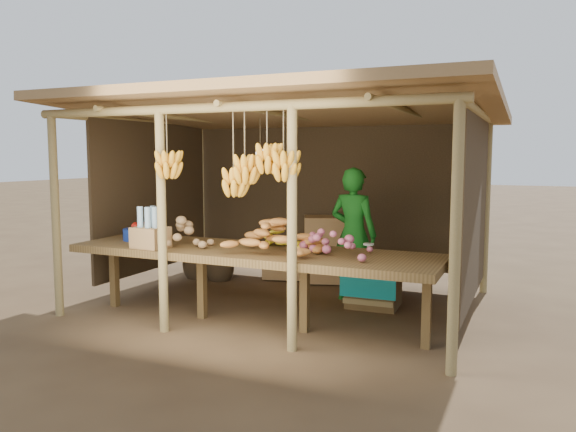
% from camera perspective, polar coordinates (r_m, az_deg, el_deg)
% --- Properties ---
extents(ground, '(60.00, 60.00, 0.00)m').
position_cam_1_polar(ground, '(6.81, 0.00, -8.82)').
color(ground, brown).
rests_on(ground, ground).
extents(stall_structure, '(4.70, 3.50, 2.43)m').
position_cam_1_polar(stall_structure, '(6.58, -0.03, 7.49)').
color(stall_structure, '#96804D').
rests_on(stall_structure, ground).
extents(counter, '(3.90, 1.05, 0.80)m').
position_cam_1_polar(counter, '(5.81, -3.79, -3.97)').
color(counter, brown).
rests_on(counter, ground).
extents(potato_heap, '(1.02, 0.67, 0.37)m').
position_cam_1_polar(potato_heap, '(6.09, -12.09, -1.31)').
color(potato_heap, '#A88357').
rests_on(potato_heap, counter).
extents(sweet_potato_heap, '(1.05, 0.73, 0.36)m').
position_cam_1_polar(sweet_potato_heap, '(5.52, -1.95, -1.98)').
color(sweet_potato_heap, '#C77C33').
rests_on(sweet_potato_heap, counter).
extents(onion_heap, '(0.98, 0.81, 0.36)m').
position_cam_1_polar(onion_heap, '(5.42, 4.26, -2.15)').
color(onion_heap, '#B95A70').
rests_on(onion_heap, counter).
extents(banana_pile, '(0.59, 0.46, 0.34)m').
position_cam_1_polar(banana_pile, '(5.87, -0.03, -1.55)').
color(banana_pile, yellow).
rests_on(banana_pile, counter).
extents(tomato_basin, '(0.38, 0.38, 0.20)m').
position_cam_1_polar(tomato_basin, '(6.63, -14.81, -1.67)').
color(tomato_basin, navy).
rests_on(tomato_basin, counter).
extents(bottle_box, '(0.37, 0.30, 0.44)m').
position_cam_1_polar(bottle_box, '(6.02, -13.80, -1.59)').
color(bottle_box, '#9C7446').
rests_on(bottle_box, counter).
extents(vendor, '(0.64, 0.47, 1.62)m').
position_cam_1_polar(vendor, '(6.83, 6.66, -1.87)').
color(vendor, '#16671A').
rests_on(vendor, ground).
extents(tarp_crate, '(0.66, 0.58, 0.77)m').
position_cam_1_polar(tarp_crate, '(6.66, 8.69, -6.46)').
color(tarp_crate, brown).
rests_on(tarp_crate, ground).
extents(carton_stack, '(1.30, 0.61, 0.90)m').
position_cam_1_polar(carton_stack, '(7.87, 2.33, -3.80)').
color(carton_stack, '#9C7446').
rests_on(carton_stack, ground).
extents(burlap_sacks, '(0.80, 0.42, 0.56)m').
position_cam_1_polar(burlap_sacks, '(8.13, -8.11, -4.64)').
color(burlap_sacks, '#42321E').
rests_on(burlap_sacks, ground).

